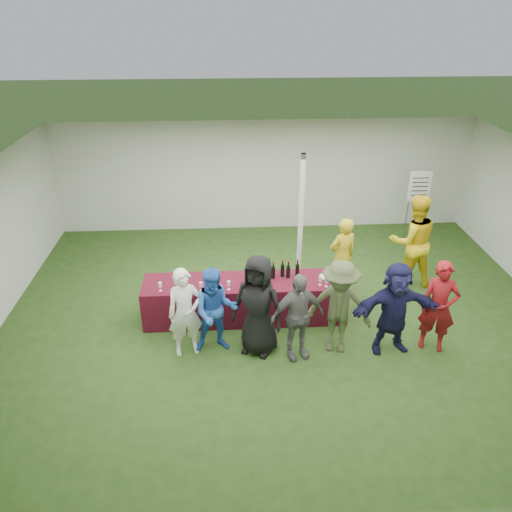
{
  "coord_description": "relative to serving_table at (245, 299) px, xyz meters",
  "views": [
    {
      "loc": [
        -0.88,
        -7.58,
        5.22
      ],
      "look_at": [
        -0.44,
        0.02,
        1.25
      ],
      "focal_mm": 35.0,
      "sensor_mm": 36.0,
      "label": 1
    }
  ],
  "objects": [
    {
      "name": "ground",
      "position": [
        0.64,
        -0.02,
        -0.38
      ],
      "size": [
        60.0,
        60.0,
        0.0
      ],
      "primitive_type": "plane",
      "color": "#284719",
      "rests_on": "ground"
    },
    {
      "name": "tent",
      "position": [
        1.14,
        1.18,
        0.98
      ],
      "size": [
        10.0,
        10.0,
        10.0
      ],
      "color": "white",
      "rests_on": "ground"
    },
    {
      "name": "serving_table",
      "position": [
        0.0,
        0.0,
        0.0
      ],
      "size": [
        3.6,
        0.8,
        0.75
      ],
      "primitive_type": "cube",
      "color": "maroon",
      "rests_on": "ground"
    },
    {
      "name": "wine_bottles",
      "position": [
        0.61,
        0.13,
        0.5
      ],
      "size": [
        0.69,
        0.13,
        0.32
      ],
      "color": "black",
      "rests_on": "serving_table"
    },
    {
      "name": "wine_glasses",
      "position": [
        -0.2,
        -0.26,
        0.49
      ],
      "size": [
        2.91,
        0.17,
        0.16
      ],
      "color": "silver",
      "rests_on": "serving_table"
    },
    {
      "name": "water_bottle",
      "position": [
        0.05,
        0.08,
        0.48
      ],
      "size": [
        0.07,
        0.07,
        0.23
      ],
      "color": "silver",
      "rests_on": "serving_table"
    },
    {
      "name": "bar_towel",
      "position": [
        1.49,
        0.05,
        0.39
      ],
      "size": [
        0.25,
        0.18,
        0.03
      ],
      "primitive_type": "cube",
      "color": "white",
      "rests_on": "serving_table"
    },
    {
      "name": "dump_bucket",
      "position": [
        1.65,
        -0.22,
        0.46
      ],
      "size": [
        0.27,
        0.27,
        0.18
      ],
      "primitive_type": "cylinder",
      "color": "slate",
      "rests_on": "serving_table"
    },
    {
      "name": "wine_list_sign",
      "position": [
        4.03,
        2.76,
        0.94
      ],
      "size": [
        0.5,
        0.03,
        1.8
      ],
      "color": "slate",
      "rests_on": "ground"
    },
    {
      "name": "staff_pourer",
      "position": [
        1.9,
        0.76,
        0.42
      ],
      "size": [
        0.67,
        0.56,
        1.58
      ],
      "primitive_type": "imported",
      "rotation": [
        0.0,
        0.0,
        3.51
      ],
      "color": "gold",
      "rests_on": "ground"
    },
    {
      "name": "staff_back",
      "position": [
        3.33,
        1.0,
        0.59
      ],
      "size": [
        0.97,
        0.77,
        1.92
      ],
      "primitive_type": "imported",
      "rotation": [
        0.0,
        0.0,
        3.19
      ],
      "color": "yellow",
      "rests_on": "ground"
    },
    {
      "name": "customer_0",
      "position": [
        -0.98,
        -0.95,
        0.39
      ],
      "size": [
        0.63,
        0.5,
        1.53
      ],
      "primitive_type": "imported",
      "rotation": [
        0.0,
        0.0,
        0.26
      ],
      "color": "white",
      "rests_on": "ground"
    },
    {
      "name": "customer_1",
      "position": [
        -0.5,
        -0.9,
        0.37
      ],
      "size": [
        0.76,
        0.61,
        1.49
      ],
      "primitive_type": "imported",
      "rotation": [
        0.0,
        0.0,
        0.07
      ],
      "color": "blue",
      "rests_on": "ground"
    },
    {
      "name": "customer_2",
      "position": [
        0.18,
        -0.96,
        0.49
      ],
      "size": [
        1.0,
        0.86,
        1.73
      ],
      "primitive_type": "imported",
      "rotation": [
        0.0,
        0.0,
        -0.45
      ],
      "color": "black",
      "rests_on": "ground"
    },
    {
      "name": "customer_3",
      "position": [
        0.78,
        -1.15,
        0.38
      ],
      "size": [
        0.95,
        0.59,
        1.51
      ],
      "primitive_type": "imported",
      "rotation": [
        0.0,
        0.0,
        0.26
      ],
      "color": "slate",
      "rests_on": "ground"
    },
    {
      "name": "customer_4",
      "position": [
        1.46,
        -1.02,
        0.44
      ],
      "size": [
        1.17,
        0.85,
        1.64
      ],
      "primitive_type": "imported",
      "rotation": [
        0.0,
        0.0,
        -0.24
      ],
      "color": "#46502D",
      "rests_on": "ground"
    },
    {
      "name": "customer_5",
      "position": [
        2.35,
        -1.07,
        0.43
      ],
      "size": [
        1.52,
        0.61,
        1.6
      ],
      "primitive_type": "imported",
      "rotation": [
        0.0,
        0.0,
        0.1
      ],
      "color": "#1A1943",
      "rests_on": "ground"
    },
    {
      "name": "customer_6",
      "position": [
        3.08,
        -1.07,
        0.42
      ],
      "size": [
        0.68,
        0.56,
        1.59
      ],
      "primitive_type": "imported",
      "rotation": [
        0.0,
        0.0,
        -0.35
      ],
      "color": "maroon",
      "rests_on": "ground"
    }
  ]
}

